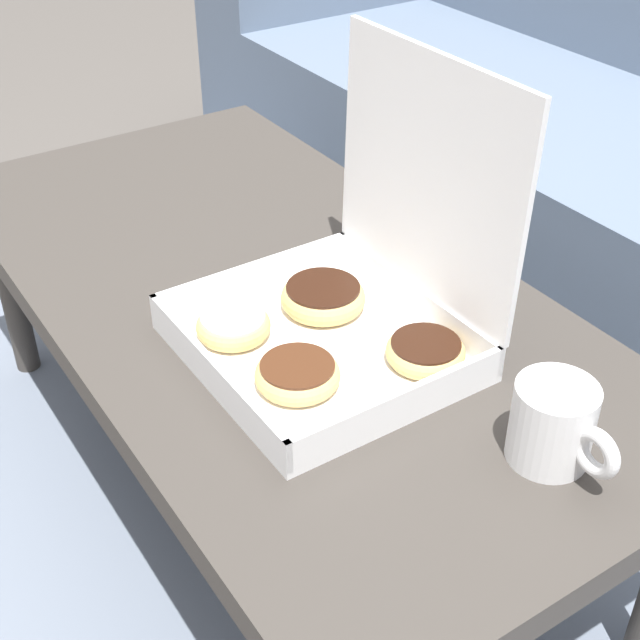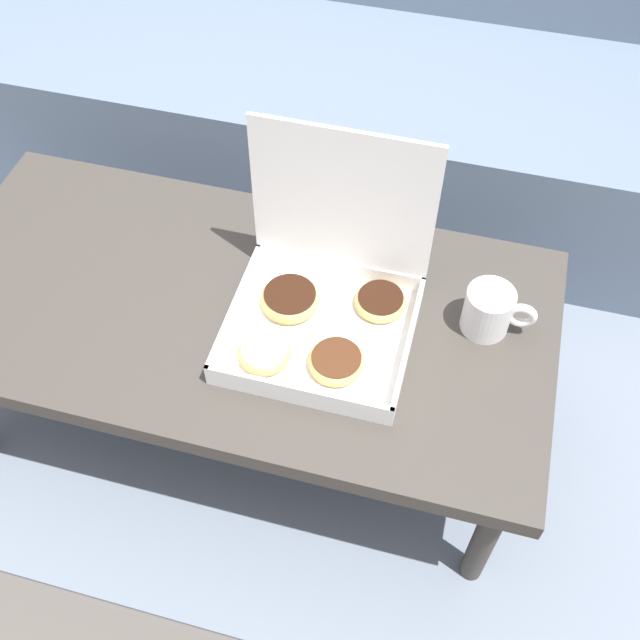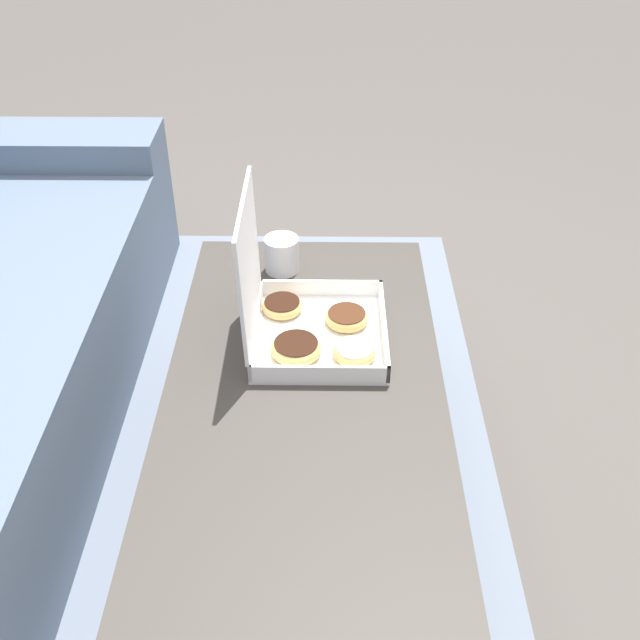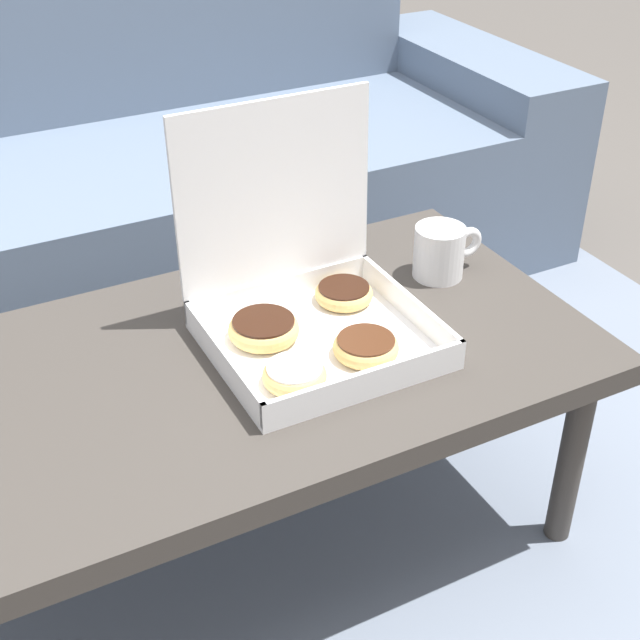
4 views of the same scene
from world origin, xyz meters
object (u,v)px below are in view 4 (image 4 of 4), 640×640
object	(u,v)px
pastry_box	(307,305)
couch	(65,199)
coffee_table	(210,387)
coffee_mug	(441,251)

from	to	relation	value
pastry_box	couch	bearing A→B (deg)	100.09
pastry_box	coffee_table	bearing A→B (deg)	-178.54
coffee_table	pastry_box	distance (m)	0.19
couch	pastry_box	world-z (taller)	couch
couch	coffee_mug	xyz separation A→B (m)	(0.46, -0.87, 0.17)
couch	pastry_box	bearing A→B (deg)	-79.91
couch	coffee_table	xyz separation A→B (m)	(0.00, -0.94, 0.08)
couch	coffee_table	size ratio (longest dim) A/B	2.07
couch	pastry_box	xyz separation A→B (m)	(0.17, -0.94, 0.18)
coffee_table	pastry_box	xyz separation A→B (m)	(0.17, 0.00, 0.10)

